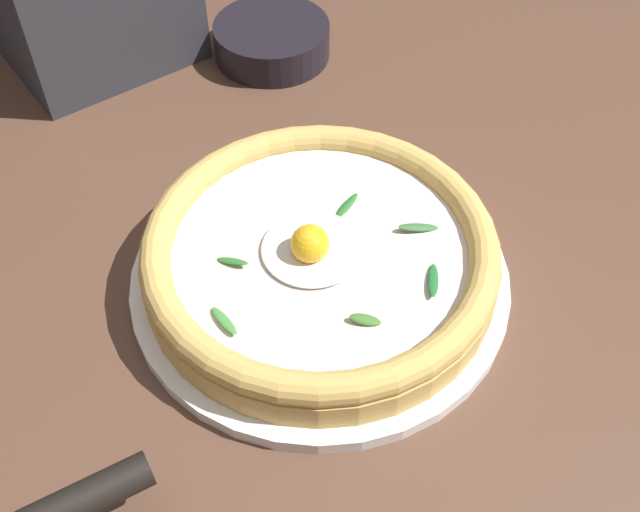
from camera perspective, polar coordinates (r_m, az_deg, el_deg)
The scene contains 4 objects.
ground_plane at distance 0.62m, azimuth -4.07°, elevation -3.46°, with size 2.40×2.40×0.03m, color brown.
pizza_plate at distance 0.61m, azimuth 0.00°, elevation -1.60°, with size 0.30×0.30×0.01m, color white.
pizza at distance 0.59m, azimuth -0.01°, elevation 0.10°, with size 0.27×0.27×0.06m.
side_bowl at distance 0.83m, azimuth -3.59°, elevation 15.68°, with size 0.12×0.12×0.04m, color black.
Camera 1 is at (0.17, 0.34, 0.48)m, focal length 43.18 mm.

